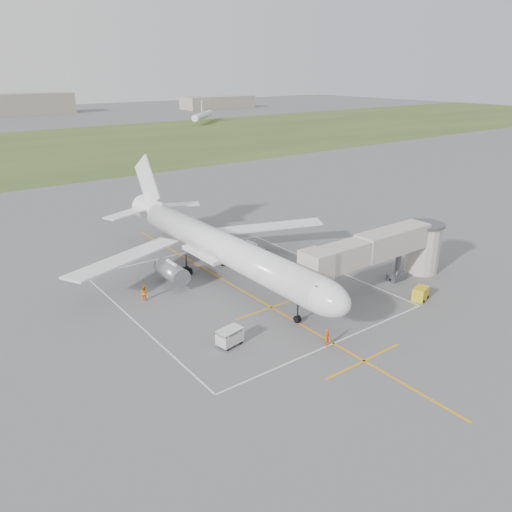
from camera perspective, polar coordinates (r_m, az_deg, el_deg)
ground at (r=65.04m, az=-3.73°, el=-2.73°), size 700.00×700.00×0.00m
grass_strip at (r=184.88m, az=-26.88°, el=10.48°), size 700.00×120.00×0.02m
apron_markings at (r=60.66m, az=-0.70°, el=-4.47°), size 28.20×60.00×0.01m
airliner at (r=64.02m, az=-4.19°, el=1.10°), size 38.93×46.75×13.52m
jet_bridge at (r=64.02m, az=14.89°, el=0.77°), size 23.40×5.00×7.20m
gpu_unit at (r=62.30m, az=18.29°, el=-4.11°), size 2.38×1.95×1.56m
baggage_cart at (r=49.95m, az=-3.00°, el=-9.23°), size 2.77×1.95×1.77m
ramp_worker_nose at (r=50.24m, az=8.15°, el=-9.21°), size 0.81×0.71×1.86m
ramp_worker_wing at (r=60.58m, az=-12.67°, el=-4.11°), size 1.05×1.11×1.82m
distant_aircraft at (r=216.80m, az=-25.30°, el=12.89°), size 196.99×54.04×8.85m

